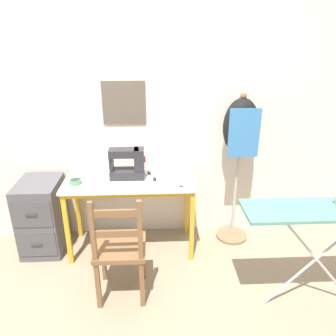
% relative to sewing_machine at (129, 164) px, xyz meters
% --- Properties ---
extents(ground_plane, '(14.00, 14.00, 0.00)m').
position_rel_sewing_machine_xyz_m(ground_plane, '(0.00, -0.31, -0.89)').
color(ground_plane, gray).
extents(wall_back, '(10.00, 0.07, 2.55)m').
position_rel_sewing_machine_xyz_m(wall_back, '(0.00, 0.28, 0.39)').
color(wall_back, silver).
rests_on(wall_back, ground_plane).
extents(sewing_table, '(1.22, 0.53, 0.75)m').
position_rel_sewing_machine_xyz_m(sewing_table, '(0.00, -0.06, -0.23)').
color(sewing_table, silver).
rests_on(sewing_table, ground_plane).
extents(sewing_machine, '(0.34, 0.17, 0.31)m').
position_rel_sewing_machine_xyz_m(sewing_machine, '(0.00, 0.00, 0.00)').
color(sewing_machine, '#28282D').
rests_on(sewing_machine, sewing_table).
extents(fabric_bowl, '(0.11, 0.11, 0.04)m').
position_rel_sewing_machine_xyz_m(fabric_bowl, '(-0.48, -0.12, -0.11)').
color(fabric_bowl, '#56895B').
rests_on(fabric_bowl, sewing_table).
extents(scissors, '(0.14, 0.05, 0.01)m').
position_rel_sewing_machine_xyz_m(scissors, '(0.50, -0.22, -0.13)').
color(scissors, silver).
rests_on(scissors, sewing_table).
extents(thread_spool_near_machine, '(0.04, 0.04, 0.04)m').
position_rel_sewing_machine_xyz_m(thread_spool_near_machine, '(0.19, 0.06, -0.12)').
color(thread_spool_near_machine, black).
rests_on(thread_spool_near_machine, sewing_table).
extents(thread_spool_mid_table, '(0.04, 0.04, 0.04)m').
position_rel_sewing_machine_xyz_m(thread_spool_mid_table, '(0.24, -0.09, -0.12)').
color(thread_spool_mid_table, black).
rests_on(thread_spool_mid_table, sewing_table).
extents(wooden_chair, '(0.40, 0.38, 0.95)m').
position_rel_sewing_machine_xyz_m(wooden_chair, '(-0.05, -0.70, -0.44)').
color(wooden_chair, brown).
rests_on(wooden_chair, ground_plane).
extents(filing_cabinet, '(0.38, 0.50, 0.72)m').
position_rel_sewing_machine_xyz_m(filing_cabinet, '(-0.87, -0.01, -0.53)').
color(filing_cabinet, '#4C4C51').
rests_on(filing_cabinet, ground_plane).
extents(dress_form, '(0.33, 0.32, 1.53)m').
position_rel_sewing_machine_xyz_m(dress_form, '(1.05, 0.07, 0.24)').
color(dress_form, '#846647').
rests_on(dress_form, ground_plane).
extents(ironing_board, '(1.20, 0.34, 0.87)m').
position_rel_sewing_machine_xyz_m(ironing_board, '(1.46, -0.86, -0.07)').
color(ironing_board, '#518E7A').
rests_on(ironing_board, ground_plane).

